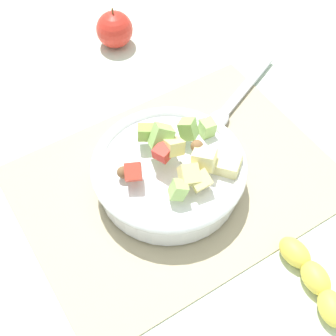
# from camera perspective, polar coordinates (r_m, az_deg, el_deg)

# --- Properties ---
(ground_plane) EXTENTS (2.40, 2.40, 0.00)m
(ground_plane) POSITION_cam_1_polar(r_m,az_deg,el_deg) (0.81, 1.03, -1.72)
(ground_plane) COLOR silver
(placemat) EXTENTS (0.51, 0.38, 0.01)m
(placemat) POSITION_cam_1_polar(r_m,az_deg,el_deg) (0.81, 1.03, -1.60)
(placemat) COLOR tan
(placemat) RESTS_ON ground_plane
(salad_bowl) EXTENTS (0.25, 0.25, 0.12)m
(salad_bowl) POSITION_cam_1_polar(r_m,az_deg,el_deg) (0.77, 0.13, -0.26)
(salad_bowl) COLOR white
(salad_bowl) RESTS_ON placemat
(serving_spoon) EXTENTS (0.23, 0.12, 0.01)m
(serving_spoon) POSITION_cam_1_polar(r_m,az_deg,el_deg) (0.92, 7.55, 7.60)
(serving_spoon) COLOR #B7B7BC
(serving_spoon) RESTS_ON placemat
(whole_apple) EXTENTS (0.08, 0.08, 0.09)m
(whole_apple) POSITION_cam_1_polar(r_m,az_deg,el_deg) (1.04, -6.36, 16.01)
(whole_apple) COLOR red
(whole_apple) RESTS_ON ground_plane
(banana_whole) EXTENTS (0.06, 0.15, 0.04)m
(banana_whole) POSITION_cam_1_polar(r_m,az_deg,el_deg) (0.73, 16.87, -12.46)
(banana_whole) COLOR yellow
(banana_whole) RESTS_ON ground_plane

